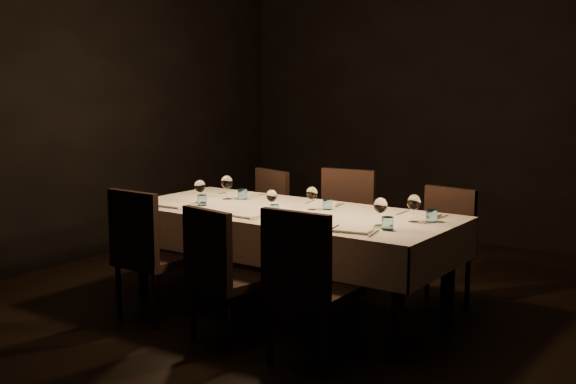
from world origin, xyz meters
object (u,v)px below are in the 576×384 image
Objects in this scene: chair_near_left at (146,249)px; chair_far_center at (342,223)px; chair_near_center at (220,269)px; chair_near_right at (306,280)px; dining_table at (288,220)px; chair_far_left at (263,216)px; chair_far_right at (442,241)px.

chair_far_center is at bearing -113.81° from chair_near_left.
chair_near_right is at bearing -168.88° from chair_near_center.
dining_table is 2.63× the size of chair_near_left.
chair_far_left is 1.74m from chair_far_right.
chair_far_right is (1.74, -0.04, -0.00)m from chair_far_left.
chair_near_left is (-0.69, -0.79, -0.16)m from dining_table.
chair_near_center is at bearing -109.88° from chair_far_right.
chair_near_right is (1.40, -0.04, 0.01)m from chair_near_left.
chair_near_center and chair_far_left have the same top height.
chair_near_center is at bearing -86.13° from dining_table.
chair_near_right reaches higher than chair_near_left.
chair_near_center reaches higher than dining_table.
chair_far_right is (0.19, 1.59, -0.03)m from chair_near_right.
chair_far_left is at bearing -173.04° from chair_far_right.
chair_far_right is (0.85, 1.60, -0.00)m from chair_near_center.
chair_near_right is 1.60m from chair_far_right.
chair_near_left is 1.05× the size of chair_far_left.
chair_near_center is (0.06, -0.85, -0.18)m from dining_table.
chair_near_right is at bearing 178.92° from chair_near_left.
chair_far_center is at bearing -67.62° from chair_near_right.
chair_far_left is 0.85m from chair_far_center.
chair_near_right reaches higher than dining_table.
chair_far_left is at bearing 136.48° from dining_table.
chair_near_right is (0.66, 0.01, 0.03)m from chair_near_center.
chair_far_left is (-0.83, 0.79, -0.18)m from dining_table.
chair_near_right reaches higher than chair_near_center.
chair_near_left is 2.22m from chair_far_right.
chair_far_right is at bearing -108.21° from chair_near_center.
chair_near_left is 0.98× the size of chair_near_right.
chair_near_center is 1.61m from chair_far_center.
chair_far_center is at bearing -78.94° from chair_near_center.
chair_far_right is at bearing -135.24° from chair_near_left.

